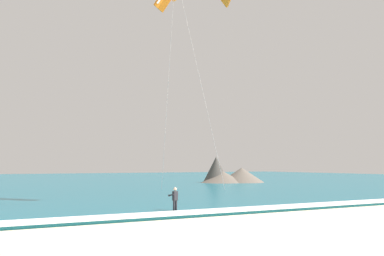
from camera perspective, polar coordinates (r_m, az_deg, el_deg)
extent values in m
cube|color=#146075|center=(83.57, -20.22, -6.70)|extent=(200.00, 120.00, 0.20)
cube|color=white|center=(26.61, -1.79, -11.29)|extent=(200.00, 2.30, 0.04)
ellipsoid|color=#E04C38|center=(28.25, -2.29, -11.31)|extent=(0.89, 1.47, 0.05)
cube|color=black|center=(28.46, -2.50, -11.17)|extent=(0.17, 0.11, 0.04)
cube|color=black|center=(28.04, -2.08, -11.27)|extent=(0.17, 0.11, 0.04)
cylinder|color=#232328|center=(28.14, -2.43, -10.53)|extent=(0.14, 0.14, 0.84)
cylinder|color=#232328|center=(28.28, -2.15, -10.50)|extent=(0.14, 0.14, 0.84)
cube|color=#232328|center=(28.15, -2.28, -9.06)|extent=(0.39, 0.30, 0.60)
sphere|color=beige|center=(28.12, -2.28, -8.16)|extent=(0.22, 0.22, 0.22)
cylinder|color=#232328|center=(28.13, -2.78, -8.96)|extent=(0.26, 0.51, 0.22)
cylinder|color=#232328|center=(28.39, -2.26, -8.92)|extent=(0.26, 0.51, 0.22)
cylinder|color=black|center=(28.41, -2.84, -8.91)|extent=(0.53, 0.22, 0.04)
cube|color=#3F3F42|center=(28.25, -2.46, -9.49)|extent=(0.14, 0.12, 0.10)
cube|color=orange|center=(36.75, -3.94, 16.51)|extent=(1.61, 1.16, 1.50)
cylinder|color=#B2B2B7|center=(31.28, 1.29, 5.62)|extent=(5.51, 2.36, 15.39)
cylinder|color=#B2B2B7|center=(31.85, -3.24, 5.44)|extent=(1.61, 5.65, 15.39)
cone|color=#47423D|center=(70.82, 3.25, -5.66)|extent=(4.59, 4.59, 4.44)
cone|color=#665B51|center=(71.72, 6.67, -6.34)|extent=(8.02, 8.02, 2.63)
cone|color=#47423D|center=(72.74, 3.71, -6.62)|extent=(4.10, 4.10, 1.93)
cone|color=#665B51|center=(70.42, 4.11, -6.61)|extent=(7.82, 7.82, 2.08)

